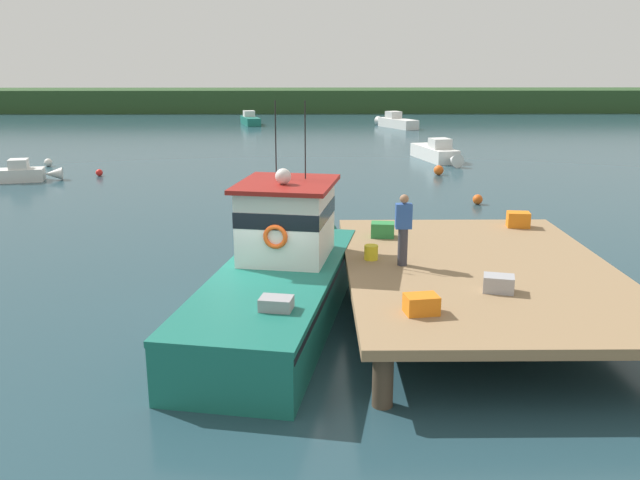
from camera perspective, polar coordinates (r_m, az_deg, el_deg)
ground_plane at (r=15.55m, az=-4.39°, el=-6.50°), size 200.00×200.00×0.00m
dock at (r=15.62m, az=13.41°, el=-2.61°), size 6.00×9.00×1.20m
main_fishing_boat at (r=15.29m, az=-3.31°, el=-2.85°), size 3.95×9.97×4.80m
crate_stack_near_edge at (r=13.95m, az=14.91°, el=-3.59°), size 0.69×0.58×0.33m
crate_stack_mid_dock at (r=17.64m, az=5.34°, el=0.87°), size 0.65×0.51×0.38m
crate_single_far at (r=12.49m, az=8.60°, el=-5.41°), size 0.66×0.53×0.35m
crate_single_by_cleat at (r=19.40m, az=16.47°, el=1.67°), size 0.65×0.51×0.42m
bait_bucket at (r=15.65m, az=4.36°, el=-1.06°), size 0.32×0.32×0.34m
deckhand_by_the_boat at (r=15.11m, az=7.08°, el=0.99°), size 0.36×0.22×1.63m
moored_boat_near_channel at (r=58.46m, az=6.44°, el=9.92°), size 3.36×5.14×1.34m
moored_boat_far_right at (r=39.59m, az=9.90°, el=7.30°), size 2.27×5.28×1.32m
moored_boat_far_left at (r=35.48m, az=-24.59°, el=5.11°), size 4.29×1.82×1.07m
moored_boat_mid_harbor at (r=61.13m, az=-5.98°, el=10.11°), size 2.13×4.74×1.18m
mooring_buoy_inshore at (r=39.84m, az=-22.06°, el=6.12°), size 0.43×0.43×0.43m
mooring_buoy_spare_mooring at (r=27.98m, az=13.23°, el=3.37°), size 0.40×0.40×0.40m
mooring_buoy_outer at (r=34.70m, az=10.03°, el=5.86°), size 0.50×0.50×0.50m
mooring_buoy_channel_marker at (r=35.66m, az=-18.22°, el=5.45°), size 0.35×0.35×0.35m
far_shoreline at (r=76.56m, az=-1.43°, el=11.79°), size 120.00×8.00×2.40m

